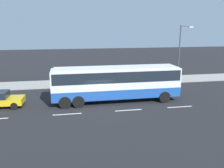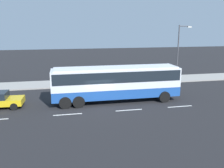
% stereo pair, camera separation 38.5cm
% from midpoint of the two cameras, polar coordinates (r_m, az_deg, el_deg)
% --- Properties ---
extents(ground_plane, '(120.00, 120.00, 0.00)m').
position_cam_midpoint_polar(ground_plane, '(22.63, -2.69, -4.98)').
color(ground_plane, black).
extents(sidewalk_curb, '(80.00, 4.00, 0.15)m').
position_cam_midpoint_polar(sidewalk_curb, '(31.35, -5.03, 0.36)').
color(sidewalk_curb, gray).
rests_on(sidewalk_curb, ground_plane).
extents(lane_centreline, '(30.99, 0.16, 0.01)m').
position_cam_midpoint_polar(lane_centreline, '(20.73, -3.07, -6.74)').
color(lane_centreline, white).
rests_on(lane_centreline, ground_plane).
extents(coach_bus, '(12.29, 2.75, 3.42)m').
position_cam_midpoint_polar(coach_bus, '(23.07, 1.49, 0.87)').
color(coach_bus, '#1E4C9E').
rests_on(coach_bus, ground_plane).
extents(pedestrian_near_curb, '(0.32, 0.32, 1.74)m').
position_cam_midpoint_polar(pedestrian_near_curb, '(30.67, 4.79, 2.14)').
color(pedestrian_near_curb, brown).
rests_on(pedestrian_near_curb, sidewalk_curb).
extents(street_lamp, '(1.73, 0.24, 7.25)m').
position_cam_midpoint_polar(street_lamp, '(32.74, 16.38, 7.91)').
color(street_lamp, '#47474C').
rests_on(street_lamp, sidewalk_curb).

